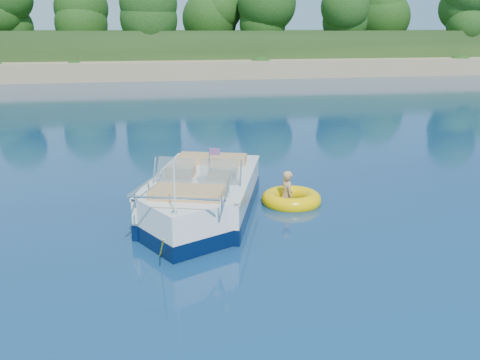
# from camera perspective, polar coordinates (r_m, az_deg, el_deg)

# --- Properties ---
(ground) EXTENTS (160.00, 160.00, 0.00)m
(ground) POSITION_cam_1_polar(r_m,az_deg,el_deg) (12.01, 0.88, -4.46)
(ground) COLOR #0A1E4A
(ground) RESTS_ON ground
(shoreline) EXTENTS (170.00, 59.00, 6.00)m
(shoreline) POSITION_cam_1_polar(r_m,az_deg,el_deg) (74.88, -10.11, 13.15)
(shoreline) COLOR tan
(shoreline) RESTS_ON ground
(treeline) EXTENTS (150.00, 7.12, 8.19)m
(treeline) POSITION_cam_1_polar(r_m,az_deg,el_deg) (52.09, -9.40, 17.14)
(treeline) COLOR black
(treeline) RESTS_ON ground
(motorboat) EXTENTS (3.45, 5.98, 2.07)m
(motorboat) POSITION_cam_1_polar(r_m,az_deg,el_deg) (12.24, -4.18, -2.14)
(motorboat) COLOR white
(motorboat) RESTS_ON ground
(tow_tube) EXTENTS (1.94, 1.94, 0.39)m
(tow_tube) POSITION_cam_1_polar(r_m,az_deg,el_deg) (13.30, 5.49, -2.05)
(tow_tube) COLOR #FEC200
(tow_tube) RESTS_ON ground
(boy) EXTENTS (0.45, 0.76, 1.39)m
(boy) POSITION_cam_1_polar(r_m,az_deg,el_deg) (13.34, 4.92, -2.43)
(boy) COLOR tan
(boy) RESTS_ON ground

